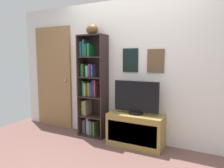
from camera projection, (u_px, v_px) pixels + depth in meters
back_wall at (133, 71)px, 3.43m from camera, size 4.80×0.08×2.33m
bookshelf at (91, 89)px, 3.68m from camera, size 0.48×0.28×1.77m
football at (92, 30)px, 3.50m from camera, size 0.32×0.29×0.17m
tv_stand at (136, 130)px, 3.27m from camera, size 0.87×0.40×0.51m
television at (136, 98)px, 3.21m from camera, size 0.71×0.22×0.52m
door at (54, 78)px, 4.16m from camera, size 0.85×0.09×1.98m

